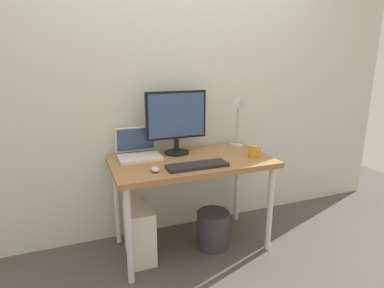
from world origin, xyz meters
TOP-DOWN VIEW (x-y plane):
  - ground_plane at (0.00, 0.00)m, footprint 6.00×6.00m
  - back_wall at (0.00, 0.38)m, footprint 4.40×0.04m
  - desk at (0.00, 0.00)m, footprint 1.21×0.65m
  - monitor at (-0.06, 0.19)m, footprint 0.49×0.20m
  - laptop at (-0.37, 0.21)m, footprint 0.32×0.28m
  - desk_lamp at (0.51, 0.19)m, footprint 0.11×0.16m
  - keyboard at (-0.03, -0.18)m, footprint 0.44×0.14m
  - mouse at (-0.33, -0.17)m, footprint 0.06×0.09m
  - coffee_mug at (0.46, -0.12)m, footprint 0.11×0.07m
  - computer_tower at (-0.43, 0.01)m, footprint 0.18×0.36m
  - wastebasket at (0.16, -0.07)m, footprint 0.26×0.26m

SIDE VIEW (x-z plane):
  - ground_plane at x=0.00m, z-range 0.00..0.00m
  - wastebasket at x=0.16m, z-range 0.00..0.30m
  - computer_tower at x=-0.43m, z-range 0.00..0.42m
  - desk at x=0.00m, z-range 0.30..1.04m
  - keyboard at x=-0.03m, z-range 0.74..0.76m
  - mouse at x=-0.33m, z-range 0.74..0.77m
  - coffee_mug at x=0.46m, z-range 0.74..0.83m
  - laptop at x=-0.37m, z-range 0.68..0.91m
  - monitor at x=-0.06m, z-range 0.77..1.27m
  - desk_lamp at x=0.51m, z-range 0.84..1.30m
  - back_wall at x=0.00m, z-range 0.00..2.60m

